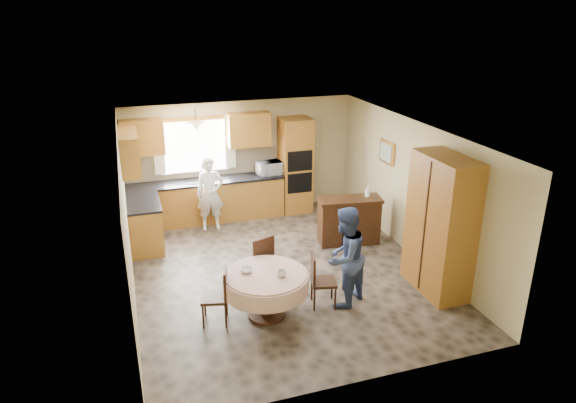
{
  "coord_description": "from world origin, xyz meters",
  "views": [
    {
      "loc": [
        -2.37,
        -7.63,
        4.39
      ],
      "look_at": [
        0.2,
        0.3,
        1.19
      ],
      "focal_mm": 32.0,
      "sensor_mm": 36.0,
      "label": 1
    }
  ],
  "objects_px": {
    "chair_right": "(319,278)",
    "chair_back": "(260,260)",
    "sideboard": "(349,222)",
    "person_dining": "(345,257)",
    "cupboard": "(441,225)",
    "person_sink": "(210,194)",
    "oven_tower": "(295,165)",
    "dining_table": "(266,283)",
    "chair_left": "(219,293)"
  },
  "relations": [
    {
      "from": "sideboard",
      "to": "oven_tower",
      "type": "bearing_deg",
      "value": 111.82
    },
    {
      "from": "oven_tower",
      "to": "chair_right",
      "type": "distance_m",
      "value": 4.04
    },
    {
      "from": "person_dining",
      "to": "chair_left",
      "type": "bearing_deg",
      "value": -36.53
    },
    {
      "from": "sideboard",
      "to": "chair_right",
      "type": "distance_m",
      "value": 2.38
    },
    {
      "from": "oven_tower",
      "to": "dining_table",
      "type": "relative_size",
      "value": 1.68
    },
    {
      "from": "chair_left",
      "to": "person_dining",
      "type": "height_order",
      "value": "person_dining"
    },
    {
      "from": "person_dining",
      "to": "cupboard",
      "type": "bearing_deg",
      "value": 144.45
    },
    {
      "from": "person_sink",
      "to": "person_dining",
      "type": "xyz_separation_m",
      "value": [
        1.45,
        -3.51,
        0.03
      ]
    },
    {
      "from": "person_dining",
      "to": "oven_tower",
      "type": "bearing_deg",
      "value": -131.53
    },
    {
      "from": "cupboard",
      "to": "chair_left",
      "type": "relative_size",
      "value": 2.6
    },
    {
      "from": "cupboard",
      "to": "chair_left",
      "type": "bearing_deg",
      "value": 177.54
    },
    {
      "from": "cupboard",
      "to": "chair_right",
      "type": "distance_m",
      "value": 2.11
    },
    {
      "from": "dining_table",
      "to": "chair_back",
      "type": "relative_size",
      "value": 1.31
    },
    {
      "from": "oven_tower",
      "to": "chair_left",
      "type": "distance_m",
      "value": 4.62
    },
    {
      "from": "cupboard",
      "to": "person_sink",
      "type": "distance_m",
      "value": 4.72
    },
    {
      "from": "person_dining",
      "to": "chair_right",
      "type": "bearing_deg",
      "value": -44.07
    },
    {
      "from": "dining_table",
      "to": "person_dining",
      "type": "distance_m",
      "value": 1.27
    },
    {
      "from": "dining_table",
      "to": "oven_tower",
      "type": "bearing_deg",
      "value": 65.48
    },
    {
      "from": "chair_back",
      "to": "person_dining",
      "type": "height_order",
      "value": "person_dining"
    },
    {
      "from": "chair_back",
      "to": "cupboard",
      "type": "bearing_deg",
      "value": 141.98
    },
    {
      "from": "dining_table",
      "to": "person_sink",
      "type": "distance_m",
      "value": 3.49
    },
    {
      "from": "chair_left",
      "to": "chair_back",
      "type": "bearing_deg",
      "value": 145.37
    },
    {
      "from": "sideboard",
      "to": "person_sink",
      "type": "height_order",
      "value": "person_sink"
    },
    {
      "from": "dining_table",
      "to": "chair_right",
      "type": "height_order",
      "value": "chair_right"
    },
    {
      "from": "cupboard",
      "to": "person_dining",
      "type": "bearing_deg",
      "value": 178.08
    },
    {
      "from": "oven_tower",
      "to": "chair_back",
      "type": "bearing_deg",
      "value": -117.92
    },
    {
      "from": "chair_left",
      "to": "chair_back",
      "type": "distance_m",
      "value": 1.08
    },
    {
      "from": "person_sink",
      "to": "cupboard",
      "type": "bearing_deg",
      "value": -46.94
    },
    {
      "from": "chair_right",
      "to": "sideboard",
      "type": "bearing_deg",
      "value": -22.2
    },
    {
      "from": "oven_tower",
      "to": "person_dining",
      "type": "height_order",
      "value": "oven_tower"
    },
    {
      "from": "chair_back",
      "to": "dining_table",
      "type": "bearing_deg",
      "value": 60.54
    },
    {
      "from": "chair_left",
      "to": "chair_right",
      "type": "xyz_separation_m",
      "value": [
        1.55,
        -0.03,
        -0.0
      ]
    },
    {
      "from": "person_sink",
      "to": "oven_tower",
      "type": "bearing_deg",
      "value": 14.99
    },
    {
      "from": "chair_left",
      "to": "chair_back",
      "type": "xyz_separation_m",
      "value": [
        0.81,
        0.72,
        0.05
      ]
    },
    {
      "from": "chair_back",
      "to": "chair_left",
      "type": "bearing_deg",
      "value": 21.12
    },
    {
      "from": "cupboard",
      "to": "chair_right",
      "type": "height_order",
      "value": "cupboard"
    },
    {
      "from": "person_sink",
      "to": "sideboard",
      "type": "bearing_deg",
      "value": -29.14
    },
    {
      "from": "person_sink",
      "to": "person_dining",
      "type": "bearing_deg",
      "value": -65.24
    },
    {
      "from": "dining_table",
      "to": "person_dining",
      "type": "bearing_deg",
      "value": -1.52
    },
    {
      "from": "chair_right",
      "to": "chair_back",
      "type": "bearing_deg",
      "value": 57.89
    },
    {
      "from": "cupboard",
      "to": "chair_right",
      "type": "relative_size",
      "value": 2.62
    },
    {
      "from": "sideboard",
      "to": "person_sink",
      "type": "distance_m",
      "value": 2.89
    },
    {
      "from": "sideboard",
      "to": "person_sink",
      "type": "xyz_separation_m",
      "value": [
        -2.45,
        1.5,
        0.33
      ]
    },
    {
      "from": "person_sink",
      "to": "chair_right",
      "type": "bearing_deg",
      "value": -70.38
    },
    {
      "from": "sideboard",
      "to": "person_dining",
      "type": "xyz_separation_m",
      "value": [
        -1.0,
        -2.01,
        0.37
      ]
    },
    {
      "from": "cupboard",
      "to": "person_sink",
      "type": "height_order",
      "value": "cupboard"
    },
    {
      "from": "sideboard",
      "to": "cupboard",
      "type": "relative_size",
      "value": 0.54
    },
    {
      "from": "chair_left",
      "to": "person_dining",
      "type": "relative_size",
      "value": 0.54
    },
    {
      "from": "sideboard",
      "to": "chair_left",
      "type": "distance_m",
      "value": 3.49
    },
    {
      "from": "chair_back",
      "to": "chair_right",
      "type": "bearing_deg",
      "value": 114.36
    }
  ]
}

